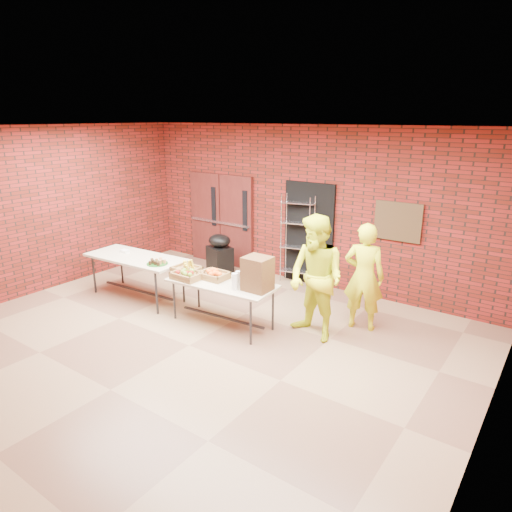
# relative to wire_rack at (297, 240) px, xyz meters

# --- Properties ---
(room) EXTENTS (8.08, 7.08, 3.28)m
(room) POSITION_rel_wire_rack_xyz_m (0.08, -3.32, 0.68)
(room) COLOR brown
(room) RESTS_ON ground
(double_doors) EXTENTS (1.78, 0.12, 2.10)m
(double_doors) POSITION_rel_wire_rack_xyz_m (-2.11, 0.12, 0.13)
(double_doors) COLOR #4E1A16
(double_doors) RESTS_ON room
(dark_doorway) EXTENTS (1.10, 0.06, 2.10)m
(dark_doorway) POSITION_rel_wire_rack_xyz_m (0.18, 0.14, 0.13)
(dark_doorway) COLOR black
(dark_doorway) RESTS_ON room
(bronze_plaque) EXTENTS (0.85, 0.04, 0.70)m
(bronze_plaque) POSITION_rel_wire_rack_xyz_m (1.98, 0.13, 0.63)
(bronze_plaque) COLOR #3F2F19
(bronze_plaque) RESTS_ON room
(wire_rack) EXTENTS (0.71, 0.39, 1.85)m
(wire_rack) POSITION_rel_wire_rack_xyz_m (0.00, 0.00, 0.00)
(wire_rack) COLOR #B9B9C1
(wire_rack) RESTS_ON room
(table_left) EXTENTS (2.04, 0.94, 0.82)m
(table_left) POSITION_rel_wire_rack_xyz_m (-2.06, -2.46, -0.17)
(table_left) COLOR #BBAD8F
(table_left) RESTS_ON room
(table_right) EXTENTS (1.87, 0.90, 0.75)m
(table_right) POSITION_rel_wire_rack_xyz_m (0.02, -2.44, -0.24)
(table_right) COLOR #BBAD8F
(table_right) RESTS_ON room
(basket_bananas) EXTENTS (0.46, 0.36, 0.14)m
(basket_bananas) POSITION_rel_wire_rack_xyz_m (-0.77, -2.43, -0.11)
(basket_bananas) COLOR olive
(basket_bananas) RESTS_ON table_right
(basket_oranges) EXTENTS (0.46, 0.36, 0.14)m
(basket_oranges) POSITION_rel_wire_rack_xyz_m (-0.20, -2.38, -0.11)
(basket_oranges) COLOR olive
(basket_oranges) RESTS_ON table_right
(basket_apples) EXTENTS (0.48, 0.37, 0.15)m
(basket_apples) POSITION_rel_wire_rack_xyz_m (-0.56, -2.64, -0.11)
(basket_apples) COLOR olive
(basket_apples) RESTS_ON table_right
(muffin_tray) EXTENTS (0.38, 0.38, 0.09)m
(muffin_tray) POSITION_rel_wire_rack_xyz_m (-1.39, -2.54, -0.06)
(muffin_tray) COLOR #164B14
(muffin_tray) RESTS_ON table_left
(napkin_box) EXTENTS (0.17, 0.11, 0.06)m
(napkin_box) POSITION_rel_wire_rack_xyz_m (-2.43, -2.41, -0.08)
(napkin_box) COLOR white
(napkin_box) RESTS_ON table_left
(coffee_dispenser) EXTENTS (0.41, 0.37, 0.54)m
(coffee_dispenser) POSITION_rel_wire_rack_xyz_m (0.70, -2.38, 0.09)
(coffee_dispenser) COLOR brown
(coffee_dispenser) RESTS_ON table_right
(cup_stack_front) EXTENTS (0.08, 0.08, 0.25)m
(cup_stack_front) POSITION_rel_wire_rack_xyz_m (0.38, -2.54, -0.05)
(cup_stack_front) COLOR white
(cup_stack_front) RESTS_ON table_right
(cup_stack_mid) EXTENTS (0.09, 0.09, 0.27)m
(cup_stack_mid) POSITION_rel_wire_rack_xyz_m (0.39, -2.57, -0.04)
(cup_stack_mid) COLOR white
(cup_stack_mid) RESTS_ON table_right
(cup_stack_back) EXTENTS (0.08, 0.08, 0.25)m
(cup_stack_back) POSITION_rel_wire_rack_xyz_m (0.35, -2.42, -0.05)
(cup_stack_back) COLOR white
(cup_stack_back) RESTS_ON table_right
(covered_grill) EXTENTS (0.63, 0.58, 0.93)m
(covered_grill) POSITION_rel_wire_rack_xyz_m (-1.59, -0.57, -0.46)
(covered_grill) COLOR black
(covered_grill) RESTS_ON room
(volunteer_woman) EXTENTS (0.72, 0.55, 1.77)m
(volunteer_woman) POSITION_rel_wire_rack_xyz_m (1.95, -1.20, -0.04)
(volunteer_woman) COLOR #E2F21A
(volunteer_woman) RESTS_ON room
(volunteer_man) EXTENTS (1.11, 0.97, 1.96)m
(volunteer_man) POSITION_rel_wire_rack_xyz_m (1.49, -1.95, 0.06)
(volunteer_man) COLOR #E2F21A
(volunteer_man) RESTS_ON room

